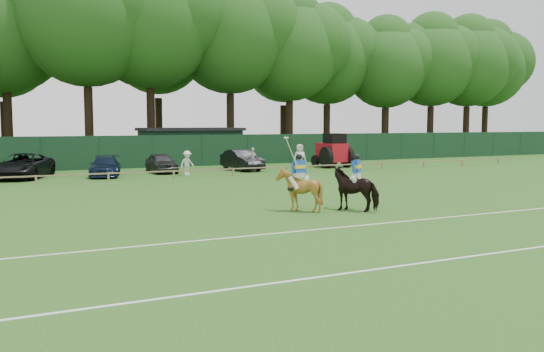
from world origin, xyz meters
TOP-DOWN VIEW (x-y plane):
  - ground at (0.00, 0.00)m, footprint 160.00×160.00m
  - horse_dark at (3.69, 1.95)m, footprint 1.93×2.12m
  - horse_chestnut at (1.52, 2.70)m, footprint 1.42×1.58m
  - suv_black at (-7.47, 22.03)m, footprint 4.46×6.13m
  - sedan_navy at (-2.63, 21.09)m, footprint 2.80×4.72m
  - hatch_grey at (1.38, 22.26)m, footprint 1.68×4.06m
  - estate_black at (7.25, 21.81)m, footprint 1.80×4.59m
  - spectator_left at (2.35, 19.48)m, footprint 1.18×0.88m
  - spectator_mid at (7.41, 20.27)m, footprint 1.08×0.72m
  - spectator_right at (10.58, 19.08)m, footprint 1.01×0.72m
  - rider_dark at (3.70, 1.94)m, footprint 0.82×0.69m
  - rider_chestnut at (1.52, 2.69)m, footprint 0.94×0.59m
  - pitch_lines at (0.00, -3.50)m, footprint 60.00×5.10m
  - pitch_rail at (0.00, 18.00)m, footprint 62.10×0.10m
  - perimeter_fence at (0.00, 27.00)m, footprint 92.08×0.08m
  - utility_shed at (6.00, 30.00)m, footprint 8.40×4.40m
  - tree_row at (2.00, 35.00)m, footprint 96.00×12.00m
  - tractor at (14.74, 21.33)m, footprint 2.24×3.18m

SIDE VIEW (x-z plane):
  - ground at x=0.00m, z-range 0.00..0.00m
  - tree_row at x=2.00m, z-range -10.50..10.50m
  - pitch_lines at x=0.00m, z-range 0.00..0.01m
  - pitch_rail at x=0.00m, z-range 0.20..0.70m
  - sedan_navy at x=-2.63m, z-range 0.00..1.28m
  - hatch_grey at x=1.38m, z-range 0.00..1.38m
  - estate_black at x=7.25m, z-range 0.00..1.49m
  - suv_black at x=-7.47m, z-range 0.00..1.55m
  - spectator_left at x=2.35m, z-range 0.00..1.62m
  - horse_dark at x=3.69m, z-range 0.00..1.67m
  - horse_chestnut at x=1.52m, z-range 0.00..1.69m
  - spectator_mid at x=7.41m, z-range 0.00..1.71m
  - spectator_right at x=10.58m, z-range 0.00..1.94m
  - tractor at x=14.74m, z-range -0.07..2.57m
  - perimeter_fence at x=0.00m, z-range 0.00..2.50m
  - utility_shed at x=6.00m, z-range 0.02..3.06m
  - rider_dark at x=3.70m, z-range 0.88..2.29m
  - rider_chestnut at x=1.52m, z-range 0.58..2.63m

